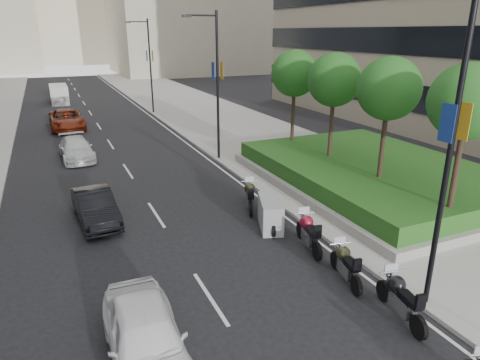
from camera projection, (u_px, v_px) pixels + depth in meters
sidewalk_right at (219, 120)px, 39.72m from camera, size 10.00×100.00×0.15m
lane_edge at (163, 125)px, 37.69m from camera, size 0.12×100.00×0.01m
lane_centre at (102, 131)px, 35.68m from camera, size 0.12×100.00×0.01m
planter at (373, 180)px, 22.77m from camera, size 10.00×14.00×0.40m
hedge at (374, 169)px, 22.58m from camera, size 9.40×13.40×0.80m
tree_0 at (468, 102)px, 15.36m from camera, size 2.80×2.80×6.30m
tree_1 at (389, 89)px, 18.80m from camera, size 2.80×2.80×6.30m
tree_2 at (334, 80)px, 22.25m from camera, size 2.80×2.80×6.30m
tree_3 at (295, 74)px, 25.70m from camera, size 2.80×2.80×6.30m
lamp_post_0 at (447, 143)px, 11.21m from camera, size 2.34×0.45×9.00m
lamp_post_1 at (215, 80)px, 25.86m from camera, size 2.34×0.45×9.00m
lamp_post_2 at (149, 62)px, 41.37m from camera, size 2.34×0.45×9.00m
motorcycle_2 at (400, 298)px, 12.18m from camera, size 0.81×2.39×1.20m
motorcycle_3 at (345, 264)px, 14.04m from camera, size 0.80×2.23×1.12m
motorcycle_4 at (309, 232)px, 16.13m from camera, size 0.86×2.43×1.22m
motorcycle_5 at (270, 214)px, 17.85m from camera, size 1.50×2.24×1.26m
motorcycle_6 at (250, 196)px, 19.81m from camera, size 1.10×2.20×1.16m
car_a at (146, 338)px, 10.40m from camera, size 1.99×4.63×1.56m
car_b at (95, 207)px, 18.38m from camera, size 1.76×4.32×1.39m
car_c at (76, 149)px, 27.54m from camera, size 2.11×4.77×1.36m
car_d at (67, 119)px, 36.08m from camera, size 2.79×5.83×1.61m
delivery_van at (59, 95)px, 48.83m from camera, size 1.86×4.88×2.05m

